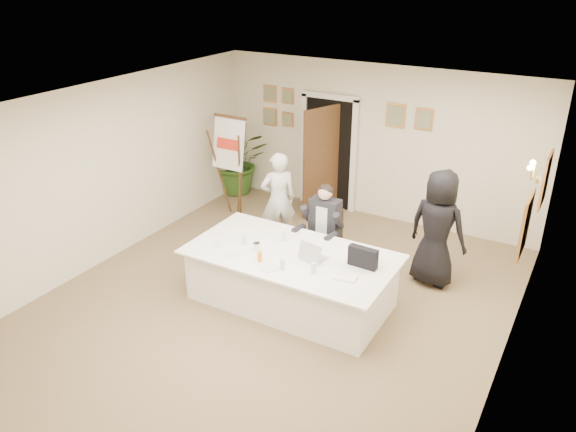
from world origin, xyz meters
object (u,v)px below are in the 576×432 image
at_px(conference_table, 291,277).
at_px(seated_man, 323,229).
at_px(laptop, 314,249).
at_px(steel_jug, 257,247).
at_px(oj_glass, 260,257).
at_px(paper_stack, 345,277).
at_px(potted_palm, 239,161).
at_px(standing_woman, 437,228).
at_px(laptop_bag, 363,257).
at_px(standing_man, 278,199).
at_px(flip_chart, 233,171).

distance_m(conference_table, seated_man, 1.06).
distance_m(laptop, steel_jug, 0.80).
bearing_deg(conference_table, oj_glass, -121.64).
relative_size(conference_table, paper_stack, 9.87).
bearing_deg(potted_palm, seated_man, -34.72).
relative_size(standing_woman, paper_stack, 6.15).
bearing_deg(conference_table, laptop_bag, 8.44).
relative_size(seated_man, steel_jug, 12.98).
relative_size(seated_man, oj_glass, 10.98).
xyz_separation_m(potted_palm, oj_glass, (2.73, -3.47, 0.17)).
xyz_separation_m(laptop_bag, paper_stack, (-0.08, -0.38, -0.12)).
height_order(conference_table, paper_stack, paper_stack).
bearing_deg(paper_stack, steel_jug, 177.02).
height_order(standing_man, steel_jug, standing_man).
height_order(standing_woman, laptop, standing_woman).
relative_size(laptop_bag, oj_glass, 3.00).
distance_m(standing_man, steel_jug, 1.75).
bearing_deg(laptop_bag, laptop, -168.24).
xyz_separation_m(standing_woman, potted_palm, (-4.53, 1.54, -0.22)).
bearing_deg(standing_woman, oj_glass, 56.99).
bearing_deg(laptop_bag, potted_palm, 145.92).
distance_m(potted_palm, steel_jug, 4.10).
distance_m(laptop_bag, steel_jug, 1.47).
height_order(laptop_bag, steel_jug, laptop_bag).
relative_size(standing_man, laptop, 4.50).
bearing_deg(standing_man, steel_jug, 66.41).
bearing_deg(standing_woman, laptop_bag, 77.56).
distance_m(laptop, paper_stack, 0.65).
relative_size(seated_man, standing_woman, 0.81).
height_order(seated_man, standing_woman, standing_woman).
bearing_deg(seated_man, standing_man, 145.24).
relative_size(flip_chart, steel_jug, 16.99).
xyz_separation_m(conference_table, standing_man, (-1.08, 1.47, 0.41)).
xyz_separation_m(standing_woman, steel_jug, (-2.00, -1.69, -0.05)).
relative_size(seated_man, laptop_bag, 3.66).
bearing_deg(laptop_bag, paper_stack, -98.90).
relative_size(standing_man, potted_palm, 1.21).
bearing_deg(oj_glass, potted_palm, 128.26).
relative_size(flip_chart, laptop_bag, 4.79).
bearing_deg(standing_woman, standing_man, 11.32).
distance_m(conference_table, laptop, 0.61).
xyz_separation_m(flip_chart, laptop, (2.73, -2.04, 0.05)).
relative_size(standing_man, oj_glass, 12.36).
height_order(conference_table, flip_chart, flip_chart).
bearing_deg(flip_chart, paper_stack, -34.85).
bearing_deg(standing_woman, laptop, 60.55).
bearing_deg(flip_chart, standing_man, -24.64).
bearing_deg(paper_stack, laptop_bag, 78.78).
bearing_deg(oj_glass, steel_jug, 130.51).
bearing_deg(potted_palm, standing_man, -40.10).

